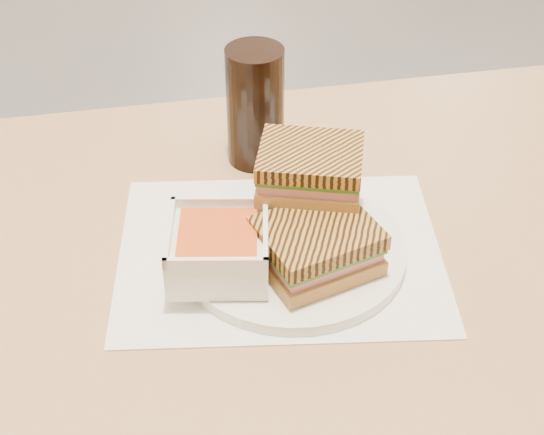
{
  "coord_description": "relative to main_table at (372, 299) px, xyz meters",
  "views": [
    {
      "loc": [
        -0.09,
        -2.68,
        1.37
      ],
      "look_at": [
        0.01,
        -2.0,
        0.82
      ],
      "focal_mm": 53.71,
      "sensor_mm": 36.0,
      "label": 1
    }
  ],
  "objects": [
    {
      "name": "cola_glass",
      "position": [
        -0.13,
        0.17,
        0.19
      ],
      "size": [
        0.07,
        0.07,
        0.16
      ],
      "color": "black",
      "rests_on": "main_table"
    },
    {
      "name": "tray_liner",
      "position": [
        -0.12,
        -0.02,
        0.11
      ],
      "size": [
        0.4,
        0.32,
        0.0
      ],
      "color": "white",
      "rests_on": "main_table"
    },
    {
      "name": "main_table",
      "position": [
        0.0,
        0.0,
        0.0
      ],
      "size": [
        1.23,
        0.76,
        0.75
      ],
      "color": "#A47C56",
      "rests_on": "ground"
    },
    {
      "name": "plate",
      "position": [
        -0.11,
        -0.03,
        0.12
      ],
      "size": [
        0.26,
        0.26,
        0.01
      ],
      "color": "white",
      "rests_on": "tray_liner"
    },
    {
      "name": "soup_bowl",
      "position": [
        -0.2,
        -0.06,
        0.16
      ],
      "size": [
        0.12,
        0.12,
        0.06
      ],
      "color": "white",
      "rests_on": "plate"
    },
    {
      "name": "panini_lower",
      "position": [
        -0.09,
        -0.07,
        0.16
      ],
      "size": [
        0.15,
        0.13,
        0.05
      ],
      "color": "#B08B44",
      "rests_on": "plate"
    },
    {
      "name": "panini_upper",
      "position": [
        -0.09,
        0.01,
        0.21
      ],
      "size": [
        0.14,
        0.12,
        0.05
      ],
      "color": "#B08B44",
      "rests_on": "panini_lower"
    }
  ]
}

